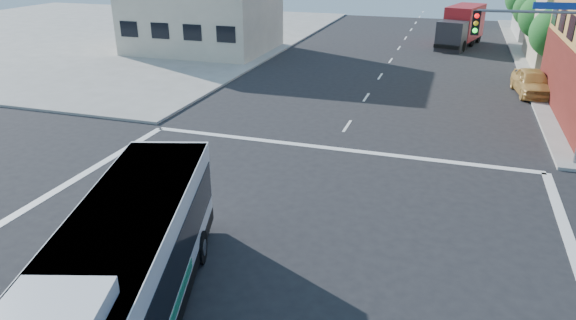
% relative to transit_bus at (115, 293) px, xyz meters
% --- Properties ---
extents(ground, '(120.00, 120.00, 0.00)m').
position_rel_transit_bus_xyz_m(ground, '(1.69, 5.19, -1.73)').
color(ground, black).
rests_on(ground, ground).
extents(sidewalk_nw, '(50.00, 50.00, 0.15)m').
position_rel_transit_bus_xyz_m(sidewalk_nw, '(-33.31, 40.19, -1.66)').
color(sidewalk_nw, gray).
rests_on(sidewalk_nw, ground).
extents(building_west, '(12.06, 10.06, 8.00)m').
position_rel_transit_bus_xyz_m(building_west, '(-15.32, 35.17, 2.27)').
color(building_west, beige).
rests_on(building_west, ground).
extents(signal_mast_ne, '(7.91, 1.13, 8.07)m').
position_rel_transit_bus_xyz_m(signal_mast_ne, '(10.77, 15.81, 3.25)').
color(signal_mast_ne, slate).
rests_on(signal_mast_ne, ground).
extents(street_tree_a, '(3.60, 3.60, 5.53)m').
position_rel_transit_bus_xyz_m(street_tree_a, '(13.60, 33.11, 1.85)').
color(street_tree_a, '#3B2115').
rests_on(street_tree_a, ground).
extents(street_tree_b, '(3.80, 3.80, 5.79)m').
position_rel_transit_bus_xyz_m(street_tree_b, '(13.60, 41.11, 2.02)').
color(street_tree_b, '#3B2115').
rests_on(street_tree_b, ground).
extents(street_tree_c, '(3.40, 3.40, 5.29)m').
position_rel_transit_bus_xyz_m(street_tree_c, '(13.60, 49.11, 1.73)').
color(street_tree_c, '#3B2115').
rests_on(street_tree_c, ground).
extents(transit_bus, '(5.93, 12.20, 3.55)m').
position_rel_transit_bus_xyz_m(transit_bus, '(0.00, 0.00, 0.00)').
color(transit_bus, black).
rests_on(transit_bus, ground).
extents(box_truck, '(4.42, 8.62, 3.73)m').
position_rel_transit_bus_xyz_m(box_truck, '(7.11, 45.06, 0.07)').
color(box_truck, '#29292F').
rests_on(box_truck, ground).
extents(parked_car, '(2.54, 5.10, 1.67)m').
position_rel_transit_bus_xyz_m(parked_car, '(11.86, 28.16, -0.90)').
color(parked_car, gold).
rests_on(parked_car, ground).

